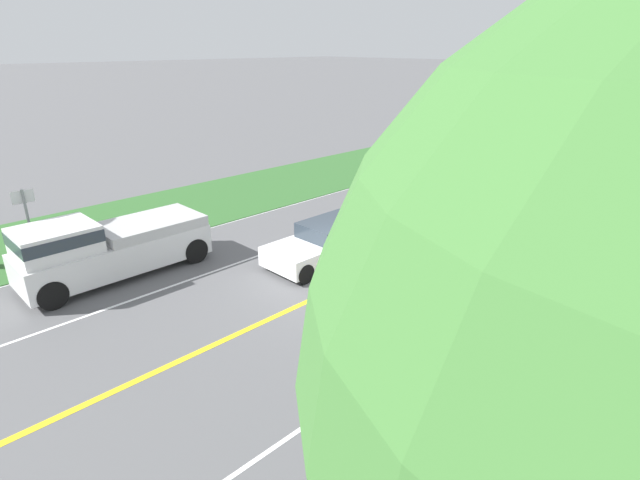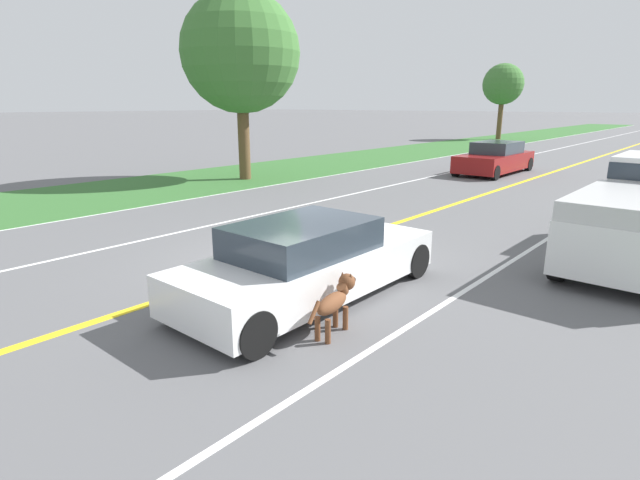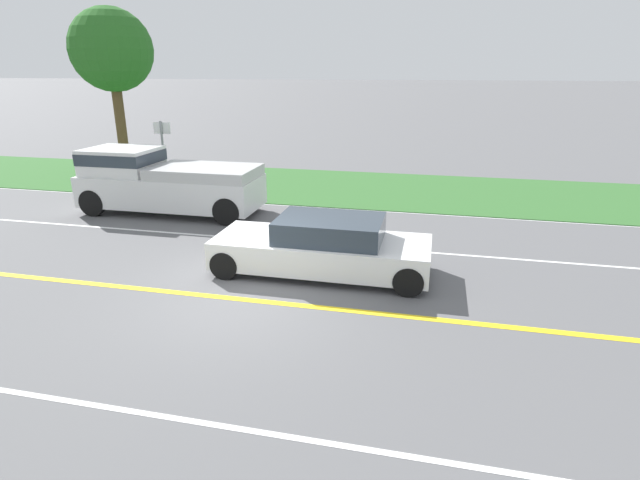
% 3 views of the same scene
% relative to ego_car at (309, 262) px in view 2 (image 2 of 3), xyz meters
% --- Properties ---
extents(ground_plane, '(400.00, 400.00, 0.00)m').
position_rel_ego_car_xyz_m(ground_plane, '(-1.70, 1.25, -0.60)').
color(ground_plane, '#5B5B5E').
extents(centre_divider_line, '(0.18, 160.00, 0.01)m').
position_rel_ego_car_xyz_m(centre_divider_line, '(-1.70, 1.25, -0.59)').
color(centre_divider_line, yellow).
rests_on(centre_divider_line, ground).
extents(lane_edge_line_left, '(0.14, 160.00, 0.01)m').
position_rel_ego_car_xyz_m(lane_edge_line_left, '(-8.70, 1.25, -0.59)').
color(lane_edge_line_left, white).
rests_on(lane_edge_line_left, ground).
extents(lane_dash_same_dir, '(0.10, 160.00, 0.01)m').
position_rel_ego_car_xyz_m(lane_dash_same_dir, '(1.80, 1.25, -0.59)').
color(lane_dash_same_dir, white).
rests_on(lane_dash_same_dir, ground).
extents(lane_dash_oncoming, '(0.10, 160.00, 0.01)m').
position_rel_ego_car_xyz_m(lane_dash_oncoming, '(-5.20, 1.25, -0.59)').
color(lane_dash_oncoming, white).
rests_on(lane_dash_oncoming, ground).
extents(grass_verge_left, '(6.00, 160.00, 0.03)m').
position_rel_ego_car_xyz_m(grass_verge_left, '(-11.70, 1.25, -0.58)').
color(grass_verge_left, '#33662D').
rests_on(grass_verge_left, ground).
extents(ego_car, '(1.82, 4.67, 1.27)m').
position_rel_ego_car_xyz_m(ego_car, '(0.00, 0.00, 0.00)').
color(ego_car, white).
rests_on(ego_car, ground).
extents(dog, '(0.38, 1.22, 0.77)m').
position_rel_ego_car_xyz_m(dog, '(1.13, -0.71, -0.13)').
color(dog, brown).
rests_on(dog, ground).
extents(oncoming_car, '(1.92, 4.77, 1.39)m').
position_rel_ego_car_xyz_m(oncoming_car, '(-3.60, 16.49, 0.05)').
color(oncoming_car, maroon).
rests_on(oncoming_car, ground).
extents(roadside_tree_left_near, '(4.62, 4.62, 7.25)m').
position_rel_ego_car_xyz_m(roadside_tree_left_near, '(-10.62, 7.96, 4.32)').
color(roadside_tree_left_near, brown).
rests_on(roadside_tree_left_near, ground).
extents(roadside_tree_left_far, '(3.41, 3.41, 6.35)m').
position_rel_ego_car_xyz_m(roadside_tree_left_far, '(-12.02, 38.33, 4.00)').
color(roadside_tree_left_far, brown).
rests_on(roadside_tree_left_far, ground).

